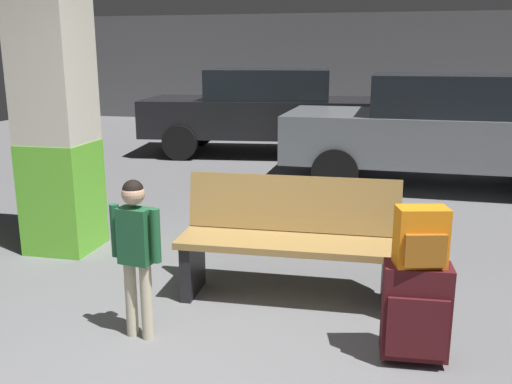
# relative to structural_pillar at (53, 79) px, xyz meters

# --- Properties ---
(ground_plane) EXTENTS (18.00, 18.00, 0.10)m
(ground_plane) POSITION_rel_structural_pillar_xyz_m (1.78, 1.85, -1.61)
(ground_plane) COLOR slate
(garage_back_wall) EXTENTS (18.00, 0.12, 2.80)m
(garage_back_wall) POSITION_rel_structural_pillar_xyz_m (1.78, 10.71, -0.16)
(garage_back_wall) COLOR #565658
(garage_back_wall) RESTS_ON ground_plane
(structural_pillar) EXTENTS (0.57, 0.57, 3.14)m
(structural_pillar) POSITION_rel_structural_pillar_xyz_m (0.00, 0.00, 0.00)
(structural_pillar) COLOR #66C633
(structural_pillar) RESTS_ON ground_plane
(bench) EXTENTS (1.61, 0.57, 0.89)m
(bench) POSITION_rel_structural_pillar_xyz_m (2.20, -0.62, -1.12)
(bench) COLOR #9E7A42
(bench) RESTS_ON ground_plane
(suitcase) EXTENTS (0.39, 0.25, 0.60)m
(suitcase) POSITION_rel_structural_pillar_xyz_m (3.07, -1.37, -1.24)
(suitcase) COLOR #471419
(suitcase) RESTS_ON ground_plane
(backpack_bright) EXTENTS (0.31, 0.24, 0.34)m
(backpack_bright) POSITION_rel_structural_pillar_xyz_m (3.07, -1.38, -0.79)
(backpack_bright) COLOR orange
(backpack_bright) RESTS_ON suitcase
(child) EXTENTS (0.35, 0.22, 1.03)m
(child) POSITION_rel_structural_pillar_xyz_m (1.37, -1.44, -0.92)
(child) COLOR beige
(child) RESTS_ON ground_plane
(parked_car_near) EXTENTS (4.14, 1.89, 1.51)m
(parked_car_near) POSITION_rel_structural_pillar_xyz_m (3.64, 3.40, -0.75)
(parked_car_near) COLOR slate
(parked_car_near) RESTS_ON ground_plane
(parked_car_far) EXTENTS (4.26, 2.14, 1.51)m
(parked_car_far) POSITION_rel_structural_pillar_xyz_m (0.73, 5.45, -0.75)
(parked_car_far) COLOR black
(parked_car_far) RESTS_ON ground_plane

